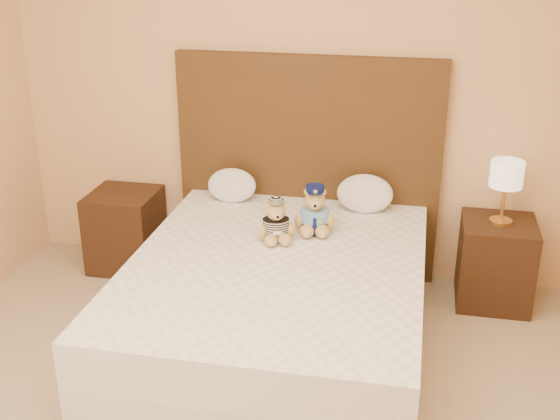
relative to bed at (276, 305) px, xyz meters
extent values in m
cube|color=#DEAD79|center=(0.00, 1.05, 1.07)|extent=(4.00, 0.04, 2.70)
cube|color=white|center=(0.00, 0.00, -0.13)|extent=(1.60, 2.00, 0.30)
cube|color=white|center=(0.00, 0.00, 0.15)|extent=(1.60, 2.00, 0.25)
cube|color=#442B14|center=(0.00, 1.01, 0.47)|extent=(1.75, 0.08, 1.50)
cube|color=#331C10|center=(-1.25, 0.80, 0.00)|extent=(0.45, 0.45, 0.55)
cube|color=#331C10|center=(1.25, 0.80, 0.00)|extent=(0.45, 0.45, 0.55)
cylinder|color=gold|center=(1.25, 0.80, 0.28)|extent=(0.14, 0.14, 0.02)
cylinder|color=gold|center=(1.25, 0.80, 0.41)|extent=(0.02, 0.02, 0.26)
cylinder|color=beige|center=(1.25, 0.80, 0.59)|extent=(0.20, 0.20, 0.16)
ellipsoid|color=white|center=(-0.48, 0.83, 0.39)|extent=(0.33, 0.21, 0.23)
ellipsoid|color=white|center=(0.40, 0.83, 0.40)|extent=(0.36, 0.23, 0.25)
camera|label=1|loc=(0.72, -3.37, 2.00)|focal=45.00mm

